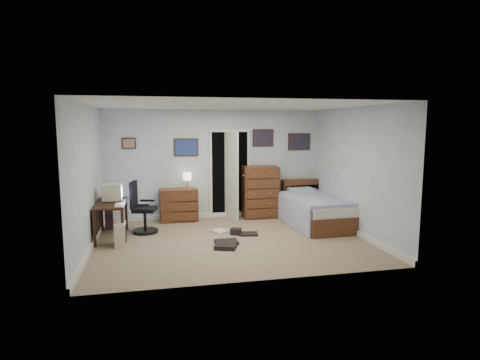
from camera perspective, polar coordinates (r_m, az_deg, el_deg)
name	(u,v)px	position (r m, az deg, el deg)	size (l,w,h in m)	color
floor	(231,241)	(7.60, -1.27, -8.67)	(5.00, 4.00, 0.02)	gray
computer_desk	(107,211)	(8.05, -18.45, -4.17)	(0.56, 1.20, 0.69)	#311B10
crt_monitor	(112,192)	(8.12, -17.70, -1.66)	(0.36, 0.33, 0.33)	beige
keyboard	(119,205)	(7.65, -16.82, -3.42)	(0.14, 0.37, 0.02)	beige
pc_tower	(121,234)	(7.56, -16.63, -7.39)	(0.19, 0.39, 0.41)	beige
office_chair	(142,213)	(8.28, -13.78, -4.57)	(0.61, 0.61, 1.04)	black
media_stack	(109,210)	(8.77, -18.16, -4.13)	(0.16, 0.16, 0.78)	maroon
low_dresser	(179,205)	(9.12, -8.70, -3.53)	(0.82, 0.41, 0.73)	brown
table_lamp	(187,177)	(9.03, -7.52, 0.42)	(0.19, 0.19, 0.36)	gold
doorway	(227,173)	(9.65, -1.81, 1.01)	(0.96, 1.12, 2.05)	black
tall_dresser	(260,192)	(9.35, 2.89, -1.71)	(0.82, 0.48, 1.20)	brown
headboard_bookcase	(301,196)	(9.80, 8.61, -2.24)	(0.96, 0.30, 0.85)	brown
bed	(314,210)	(8.85, 10.45, -4.20)	(1.21, 2.15, 0.69)	brown
wall_posters	(239,142)	(9.35, -0.17, 5.37)	(4.38, 0.04, 0.60)	#331E11
floor_clutter	(230,238)	(7.61, -1.44, -8.31)	(1.02, 1.47, 0.13)	black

